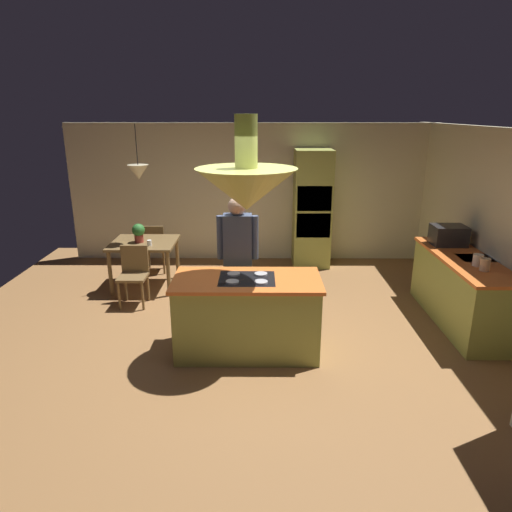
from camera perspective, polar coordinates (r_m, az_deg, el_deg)
ground at (r=5.78m, az=-1.03°, el=-10.72°), size 8.16×8.16×0.00m
wall_back at (r=8.66m, az=-0.54°, el=7.88°), size 6.80×0.10×2.55m
wall_right at (r=6.47m, az=29.14°, el=2.27°), size 0.10×7.20×2.55m
kitchen_island at (r=5.39m, az=-1.11°, el=-7.39°), size 1.70×0.84×0.94m
counter_run_right at (r=6.69m, az=24.27°, el=-3.85°), size 0.73×2.08×0.92m
oven_tower at (r=8.35m, az=7.02°, el=5.85°), size 0.66×0.62×2.11m
dining_table at (r=7.51m, az=-13.79°, el=1.01°), size 1.01×0.93×0.76m
person_at_island at (r=5.84m, az=-2.29°, el=0.28°), size 0.53×0.23×1.73m
range_hood at (r=4.94m, az=-1.22°, el=8.66°), size 1.10×1.10×1.00m
pendant_light_over_table at (r=7.27m, az=-14.49°, el=10.13°), size 0.32×0.32×0.82m
chair_facing_island at (r=6.93m, az=-15.03°, el=-1.85°), size 0.40×0.40×0.87m
chair_by_back_wall at (r=8.20m, az=-12.59°, el=1.35°), size 0.40×0.40×0.87m
potted_plant_on_table at (r=7.43m, az=-14.47°, el=2.93°), size 0.20×0.20×0.30m
cup_on_table at (r=7.22m, az=-13.18°, el=1.60°), size 0.07×0.07×0.09m
canister_flour at (r=6.09m, az=26.71°, el=-0.97°), size 0.12×0.12×0.15m
canister_sugar at (r=6.25m, az=26.00°, el=-0.47°), size 0.12×0.12×0.15m
microwave_on_counter at (r=7.05m, az=22.92°, el=2.41°), size 0.46×0.36×0.28m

